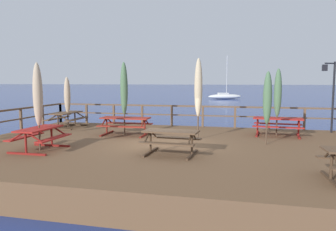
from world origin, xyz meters
TOP-DOWN VIEW (x-y plane):
  - ground_plane at (0.00, 0.00)m, footprint 600.00×600.00m
  - wooden_deck at (0.00, 0.00)m, footprint 14.94×10.42m
  - railing_waterside_far at (-0.00, 5.06)m, footprint 14.74×0.10m
  - picnic_table_mid_right at (-2.14, 1.76)m, footprint 2.14×1.44m
  - picnic_table_front_left at (0.63, -1.49)m, footprint 1.82×1.50m
  - picnic_table_front_right at (4.30, 3.08)m, footprint 2.15×1.56m
  - picnic_table_back_right at (-3.83, -1.92)m, footprint 1.40×1.78m
  - picnic_table_mid_left at (-5.86, 3.27)m, footprint 1.42×1.95m
  - patio_umbrella_short_front at (-2.20, 1.81)m, footprint 0.32×0.32m
  - patio_umbrella_short_mid at (-5.51, 0.52)m, footprint 0.32×0.32m
  - patio_umbrella_tall_front at (1.09, 1.43)m, footprint 0.32×0.32m
  - patio_umbrella_tall_back_left at (4.26, 3.09)m, footprint 0.32×0.32m
  - patio_umbrella_tall_mid_right at (-3.82, -1.93)m, footprint 0.32×0.32m
  - patio_umbrella_tall_back_right at (-5.81, 3.29)m, footprint 0.32×0.32m
  - patio_umbrella_tall_mid_left at (3.70, 0.91)m, footprint 0.32×0.32m
  - lamp_post_hooked at (6.60, 4.41)m, footprint 0.62×0.43m
  - sailboat_distant at (-0.65, 47.23)m, footprint 6.20×3.78m

SIDE VIEW (x-z plane):
  - ground_plane at x=0.00m, z-range 0.00..0.00m
  - wooden_deck at x=0.00m, z-range 0.00..0.83m
  - sailboat_distant at x=-0.65m, z-range -3.35..4.37m
  - picnic_table_front_left at x=0.63m, z-range 1.00..1.77m
  - picnic_table_back_right at x=-3.83m, z-range 1.00..1.78m
  - picnic_table_mid_left at x=-5.86m, z-range 1.00..1.78m
  - picnic_table_front_right at x=4.30m, z-range 1.01..1.78m
  - picnic_table_mid_right at x=-2.14m, z-range 1.01..1.79m
  - railing_waterside_far at x=0.00m, z-range 1.03..2.12m
  - patio_umbrella_tall_back_right at x=-5.81m, z-range 1.18..3.72m
  - patio_umbrella_tall_mid_left at x=3.70m, z-range 1.20..3.89m
  - patio_umbrella_short_mid at x=-5.51m, z-range 1.22..4.04m
  - patio_umbrella_tall_back_left at x=4.26m, z-range 1.22..4.09m
  - patio_umbrella_tall_mid_right at x=-3.82m, z-range 1.23..4.18m
  - patio_umbrella_short_front at x=-2.20m, z-range 1.26..4.41m
  - patio_umbrella_tall_front at x=1.09m, z-range 1.27..4.52m
  - lamp_post_hooked at x=6.60m, z-range 1.35..4.55m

